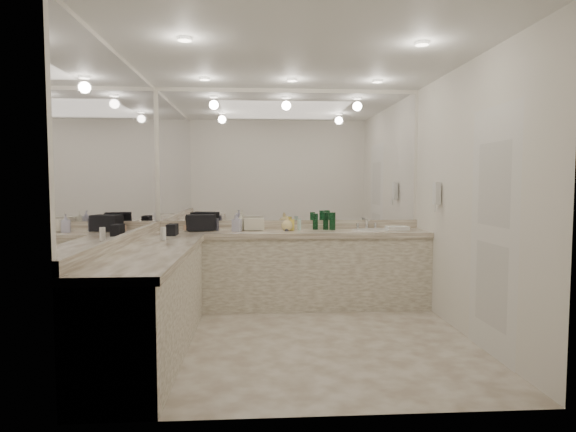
{
  "coord_description": "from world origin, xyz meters",
  "views": [
    {
      "loc": [
        -0.38,
        -4.4,
        1.46
      ],
      "look_at": [
        -0.08,
        0.4,
        1.13
      ],
      "focal_mm": 30.0,
      "sensor_mm": 36.0,
      "label": 1
    }
  ],
  "objects": [
    {
      "name": "cream_cosmetic_case",
      "position": [
        -0.43,
        1.28,
        0.97
      ],
      "size": [
        0.25,
        0.16,
        0.14
      ],
      "primitive_type": "cube",
      "rotation": [
        0.0,
        0.0,
        0.06
      ],
      "color": "beige",
      "rests_on": "vanity_back_top"
    },
    {
      "name": "vanity_left_top",
      "position": [
        -1.29,
        -0.3,
        0.87
      ],
      "size": [
        0.64,
        2.42,
        0.06
      ],
      "primitive_type": "cube",
      "color": "beige",
      "rests_on": "vanity_left_base"
    },
    {
      "name": "amenity_bottle_5",
      "position": [
        -0.05,
        1.17,
        0.94
      ],
      "size": [
        0.05,
        0.05,
        0.08
      ],
      "primitive_type": "cylinder",
      "color": "#3F3F4C",
      "rests_on": "vanity_back_top"
    },
    {
      "name": "soap_bottle_a",
      "position": [
        -0.58,
        1.28,
        1.01
      ],
      "size": [
        0.1,
        0.1,
        0.21
      ],
      "primitive_type": "imported",
      "rotation": [
        0.0,
        0.0,
        0.27
      ],
      "color": "white",
      "rests_on": "vanity_back_top"
    },
    {
      "name": "amenity_bottle_2",
      "position": [
        0.02,
        1.27,
        0.96
      ],
      "size": [
        0.06,
        0.06,
        0.13
      ],
      "primitive_type": "cylinder",
      "color": "#F2D84C",
      "rests_on": "vanity_back_top"
    },
    {
      "name": "sink",
      "position": [
        0.95,
        1.2,
        0.9
      ],
      "size": [
        0.44,
        0.44,
        0.03
      ],
      "primitive_type": "cylinder",
      "color": "white",
      "rests_on": "vanity_back_top"
    },
    {
      "name": "ceiling",
      "position": [
        0.0,
        0.0,
        2.6
      ],
      "size": [
        3.2,
        3.2,
        0.0
      ],
      "primitive_type": "plane",
      "color": "white",
      "rests_on": "floor"
    },
    {
      "name": "black_toiletry_bag",
      "position": [
        -1.05,
        1.25,
        0.99
      ],
      "size": [
        0.36,
        0.27,
        0.18
      ],
      "primitive_type": "cube",
      "rotation": [
        0.0,
        0.0,
        0.25
      ],
      "color": "black",
      "rests_on": "vanity_back_top"
    },
    {
      "name": "mirror_left",
      "position": [
        -1.59,
        0.0,
        1.77
      ],
      "size": [
        0.01,
        2.92,
        1.55
      ],
      "primitive_type": "cube",
      "color": "white",
      "rests_on": "wall_left"
    },
    {
      "name": "green_bottle_1",
      "position": [
        0.43,
        1.31,
        1.01
      ],
      "size": [
        0.06,
        0.06,
        0.21
      ],
      "primitive_type": "cylinder",
      "color": "#145029",
      "rests_on": "vanity_back_top"
    },
    {
      "name": "vanity_back_top",
      "position": [
        0.0,
        1.19,
        0.87
      ],
      "size": [
        3.2,
        0.64,
        0.06
      ],
      "primitive_type": "cube",
      "color": "beige",
      "rests_on": "vanity_back_base"
    },
    {
      "name": "door",
      "position": [
        1.59,
        -0.5,
        1.05
      ],
      "size": [
        0.02,
        0.82,
        2.1
      ],
      "primitive_type": "cube",
      "color": "white",
      "rests_on": "wall_right"
    },
    {
      "name": "amenity_bottle_4",
      "position": [
        -0.4,
        1.31,
        0.95
      ],
      "size": [
        0.06,
        0.06,
        0.1
      ],
      "primitive_type": "cylinder",
      "color": "#E57F66",
      "rests_on": "vanity_back_top"
    },
    {
      "name": "green_bottle_2",
      "position": [
        0.31,
        1.33,
        1.0
      ],
      "size": [
        0.06,
        0.06,
        0.19
      ],
      "primitive_type": "cylinder",
      "color": "#145029",
      "rests_on": "vanity_back_top"
    },
    {
      "name": "mirror_back",
      "position": [
        0.0,
        1.49,
        1.77
      ],
      "size": [
        3.12,
        0.01,
        1.55
      ],
      "primitive_type": "cube",
      "color": "white",
      "rests_on": "wall_back"
    },
    {
      "name": "backsplash_left",
      "position": [
        -1.58,
        0.0,
        0.95
      ],
      "size": [
        0.04,
        3.0,
        0.1
      ],
      "primitive_type": "cube",
      "color": "beige",
      "rests_on": "vanity_left_top"
    },
    {
      "name": "hand_towel",
      "position": [
        1.28,
        1.23,
        0.92
      ],
      "size": [
        0.26,
        0.18,
        0.04
      ],
      "primitive_type": "cube",
      "rotation": [
        0.0,
        0.0,
        0.04
      ],
      "color": "white",
      "rests_on": "vanity_back_top"
    },
    {
      "name": "amenity_bottle_1",
      "position": [
        -0.86,
        1.26,
        0.97
      ],
      "size": [
        0.04,
        0.04,
        0.15
      ],
      "primitive_type": "cylinder",
      "color": "#3F3F4C",
      "rests_on": "vanity_back_top"
    },
    {
      "name": "green_bottle_0",
      "position": [
        0.51,
        1.26,
        1.0
      ],
      "size": [
        0.07,
        0.07,
        0.21
      ],
      "primitive_type": "cylinder",
      "color": "#145029",
      "rests_on": "vanity_back_top"
    },
    {
      "name": "backsplash_back",
      "position": [
        0.0,
        1.48,
        0.95
      ],
      "size": [
        3.2,
        0.04,
        0.1
      ],
      "primitive_type": "cube",
      "color": "beige",
      "rests_on": "vanity_back_top"
    },
    {
      "name": "lotion_left",
      "position": [
        -1.3,
        0.31,
        0.96
      ],
      "size": [
        0.05,
        0.05,
        0.13
      ],
      "primitive_type": "cylinder",
      "color": "white",
      "rests_on": "vanity_left_top"
    },
    {
      "name": "vanity_left_base",
      "position": [
        -1.3,
        -0.3,
        0.42
      ],
      "size": [
        0.6,
        2.4,
        0.84
      ],
      "primitive_type": "cube",
      "color": "silver",
      "rests_on": "floor"
    },
    {
      "name": "soap_bottle_c",
      "position": [
        -0.04,
        1.2,
        0.99
      ],
      "size": [
        0.16,
        0.16,
        0.18
      ],
      "primitive_type": "imported",
      "rotation": [
        0.0,
        0.0,
        -0.23
      ],
      "color": "#EBD286",
      "rests_on": "vanity_back_top"
    },
    {
      "name": "amenity_bottle_3",
      "position": [
        -1.23,
        1.31,
        0.93
      ],
      "size": [
        0.05,
        0.05,
        0.07
      ],
      "primitive_type": "cylinder",
      "color": "#E0B28C",
      "rests_on": "vanity_back_top"
    },
    {
      "name": "wall_phone",
      "position": [
        1.56,
        0.7,
        1.35
      ],
      "size": [
        0.06,
        0.1,
        0.24
      ],
      "primitive_type": "cube",
      "color": "white",
      "rests_on": "wall_right"
    },
    {
      "name": "floor",
      "position": [
        0.0,
        0.0,
        0.0
      ],
      "size": [
        3.2,
        3.2,
        0.0
      ],
      "primitive_type": "plane",
      "color": "beige",
      "rests_on": "ground"
    },
    {
      "name": "soap_bottle_b",
      "position": [
        -0.63,
        1.16,
        1.01
      ],
      "size": [
        0.12,
        0.12,
        0.21
      ],
      "primitive_type": "imported",
      "rotation": [
        0.0,
        0.0,
        -0.28
      ],
      "color": "#B4B2CA",
      "rests_on": "vanity_back_top"
    },
    {
      "name": "faucet",
      "position": [
        0.95,
        1.41,
        0.97
      ],
      "size": [
        0.24,
        0.16,
        0.14
      ],
      "primitive_type": "cube",
      "color": "silver",
      "rests_on": "vanity_back_top"
    },
    {
      "name": "wall_right",
      "position": [
        1.6,
        0.0,
        1.3
      ],
      "size": [
        0.02,
        3.0,
        2.6
      ],
      "primitive_type": "cube",
      "color": "white",
      "rests_on": "floor"
    },
    {
      "name": "amenity_bottle_0",
      "position": [
        0.11,
        1.27,
        0.97
      ],
      "size": [
        0.05,
        0.05,
        0.14
      ],
      "primitive_type": "cylinder",
      "color": "silver",
      "rests_on": "vanity_back_top"
    },
    {
      "name": "black_bag_spill",
      "position": [
        -1.3,
        0.81,
        0.96
      ],
      "size": [
        0.1,
        0.22,
        0.12
      ],
      "primitive_type": "cube",
      "rotation": [
        0.0,
        0.0,
        -0.0
      ],
      "color": "black",
      "rests_on": "vanity_left_top"
    },
    {
      "name": "wall_left",
      "position": [
        -1.6,
        0.0,
        1.3
      ],
      "size": [
        0.02,
        3.0,
        2.6
      ],
      "primitive_type": "cube",
      "color": "white",
      "rests_on": "floor"
    },
    {
      "name": "wall_back",
      "position": [
        0.0,
        1.5,
        1.3
      ],
      "size": [
        3.2,
        0.02,
        2.6
      ],
      "primitive_type": "cube",
      "color": "white",
      "rests_on": "floor"
    },
    {
      "name": "vanity_back_base",
      "position": [
        0.0,
        1.2,
        0.42
      ],
      "size": [
        3.2,
        0.6,
        0.84
      ],
      "primitive_type": "cube",
      "color": "silver",
      "rests_on": "floor"
    }
  ]
}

